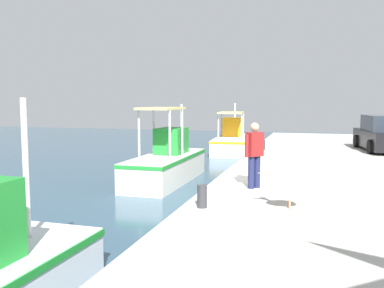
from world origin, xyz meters
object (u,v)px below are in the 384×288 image
(fishing_boat_third, at_px, (232,140))
(fisherman_standing, at_px, (254,152))
(pelican, at_px, (287,189))
(mooring_bollard_fourth, at_px, (262,145))
(fishing_boat_second, at_px, (166,163))
(mooring_bollard_second, at_px, (202,196))
(parked_car, at_px, (384,135))
(mooring_bollard_third, at_px, (256,150))

(fishing_boat_third, bearing_deg, fisherman_standing, -167.30)
(pelican, bearing_deg, mooring_bollard_fourth, 9.17)
(fishing_boat_second, height_order, mooring_bollard_second, fishing_boat_second)
(parked_car, distance_m, mooring_bollard_second, 13.00)
(fishing_boat_third, relative_size, pelican, 6.15)
(fishing_boat_third, relative_size, mooring_bollard_third, 12.69)
(mooring_bollard_second, distance_m, mooring_bollard_third, 8.79)
(pelican, xyz_separation_m, parked_car, (11.48, -3.49, 0.32))
(pelican, bearing_deg, fishing_boat_second, 38.20)
(parked_car, distance_m, mooring_bollard_third, 6.07)
(fishing_boat_third, xyz_separation_m, fisherman_standing, (-14.06, -3.17, 1.04))
(fishing_boat_third, height_order, mooring_bollard_third, fishing_boat_third)
(fisherman_standing, xyz_separation_m, parked_car, (9.62, -4.42, -0.20))
(fisherman_standing, xyz_separation_m, mooring_bollard_fourth, (8.64, 0.77, -0.69))
(fishing_boat_second, height_order, fisherman_standing, fishing_boat_second)
(fishing_boat_second, distance_m, parked_car, 9.91)
(fishing_boat_second, height_order, mooring_bollard_third, fishing_boat_second)
(fisherman_standing, height_order, mooring_bollard_third, fisherman_standing)
(pelican, distance_m, mooring_bollard_third, 8.53)
(parked_car, bearing_deg, mooring_bollard_third, 121.05)
(fishing_boat_second, height_order, fishing_boat_third, fishing_boat_second)
(pelican, relative_size, mooring_bollard_fourth, 2.20)
(mooring_bollard_second, height_order, mooring_bollard_third, mooring_bollard_second)
(mooring_bollard_third, height_order, mooring_bollard_fourth, mooring_bollard_third)
(fishing_boat_second, distance_m, pelican, 7.63)
(fishing_boat_third, distance_m, pelican, 16.45)
(fishing_boat_third, relative_size, mooring_bollard_fourth, 13.56)
(fishing_boat_second, bearing_deg, fisherman_standing, -137.49)
(fishing_boat_second, distance_m, mooring_bollard_second, 7.09)
(fishing_boat_third, distance_m, fisherman_standing, 14.45)
(fisherman_standing, bearing_deg, fishing_boat_third, 12.70)
(fishing_boat_third, bearing_deg, mooring_bollard_fourth, -156.12)
(mooring_bollard_fourth, bearing_deg, fisherman_standing, -174.93)
(fisherman_standing, xyz_separation_m, mooring_bollard_third, (6.50, 0.77, -0.68))
(parked_car, xyz_separation_m, mooring_bollard_second, (-11.91, 5.19, -0.48))
(mooring_bollard_third, bearing_deg, pelican, -168.54)
(fisherman_standing, height_order, parked_car, fisherman_standing)
(fishing_boat_second, xyz_separation_m, fishing_boat_third, (9.94, -0.61, -0.04))
(fishing_boat_third, xyz_separation_m, mooring_bollard_fourth, (-5.43, -2.40, 0.35))
(fisherman_standing, bearing_deg, parked_car, -24.67)
(pelican, distance_m, parked_car, 12.00)
(fishing_boat_third, relative_size, parked_car, 1.39)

